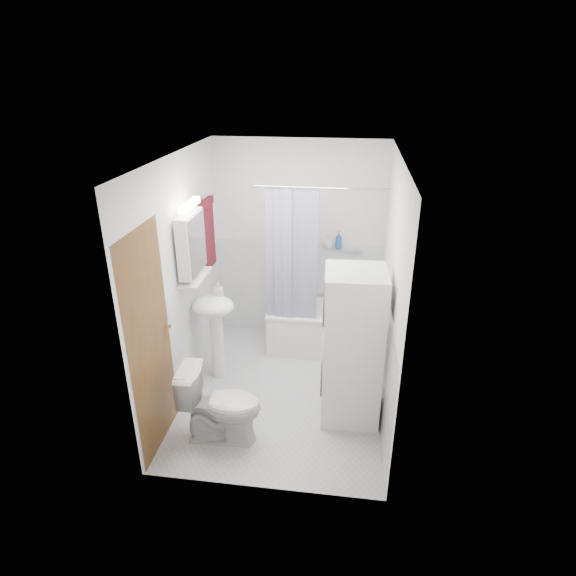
# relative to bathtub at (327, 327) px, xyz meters

# --- Properties ---
(floor) EXTENTS (2.60, 2.60, 0.00)m
(floor) POSITION_rel_bathtub_xyz_m (-0.39, -0.92, -0.29)
(floor) COLOR silver
(floor) RESTS_ON ground
(room_walls) EXTENTS (2.60, 2.60, 2.60)m
(room_walls) POSITION_rel_bathtub_xyz_m (-0.39, -0.92, 1.20)
(room_walls) COLOR white
(room_walls) RESTS_ON ground
(wainscot) EXTENTS (1.98, 2.58, 2.58)m
(wainscot) POSITION_rel_bathtub_xyz_m (-0.39, -0.63, 0.31)
(wainscot) COLOR white
(wainscot) RESTS_ON ground
(door) EXTENTS (0.05, 2.00, 2.00)m
(door) POSITION_rel_bathtub_xyz_m (-1.34, -1.47, 0.71)
(door) COLOR brown
(door) RESTS_ON ground
(bathtub) EXTENTS (1.37, 0.65, 0.53)m
(bathtub) POSITION_rel_bathtub_xyz_m (0.00, 0.00, 0.00)
(bathtub) COLOR white
(bathtub) RESTS_ON ground
(tub_spout) EXTENTS (0.04, 0.12, 0.04)m
(tub_spout) POSITION_rel_bathtub_xyz_m (0.20, 0.33, 0.56)
(tub_spout) COLOR silver
(tub_spout) RESTS_ON room_walls
(curtain_rod) EXTENTS (1.55, 0.02, 0.02)m
(curtain_rod) POSITION_rel_bathtub_xyz_m (0.00, -0.27, 1.71)
(curtain_rod) COLOR silver
(curtain_rod) RESTS_ON room_walls
(shower_curtain) EXTENTS (0.55, 0.02, 1.45)m
(shower_curtain) POSITION_rel_bathtub_xyz_m (-0.40, -0.27, 0.96)
(shower_curtain) COLOR #131743
(shower_curtain) RESTS_ON curtain_rod
(sink) EXTENTS (0.44, 0.37, 1.04)m
(sink) POSITION_rel_bathtub_xyz_m (-1.14, -0.74, 0.42)
(sink) COLOR white
(sink) RESTS_ON ground
(medicine_cabinet) EXTENTS (0.13, 0.50, 0.71)m
(medicine_cabinet) POSITION_rel_bathtub_xyz_m (-1.29, -0.82, 1.28)
(medicine_cabinet) COLOR white
(medicine_cabinet) RESTS_ON room_walls
(shelf) EXTENTS (0.18, 0.54, 0.02)m
(shelf) POSITION_rel_bathtub_xyz_m (-1.28, -0.82, 0.91)
(shelf) COLOR silver
(shelf) RESTS_ON room_walls
(shower_caddy) EXTENTS (0.22, 0.06, 0.02)m
(shower_caddy) POSITION_rel_bathtub_xyz_m (0.25, 0.32, 0.86)
(shower_caddy) COLOR silver
(shower_caddy) RESTS_ON room_walls
(towel) EXTENTS (0.07, 0.33, 0.79)m
(towel) POSITION_rel_bathtub_xyz_m (-1.33, -0.17, 1.17)
(towel) COLOR maroon
(towel) RESTS_ON room_walls
(washer_dryer) EXTENTS (0.57, 0.56, 1.51)m
(washer_dryer) POSITION_rel_bathtub_xyz_m (0.29, -1.20, 0.47)
(washer_dryer) COLOR white
(washer_dryer) RESTS_ON ground
(toilet) EXTENTS (0.74, 0.43, 0.71)m
(toilet) POSITION_rel_bathtub_xyz_m (-0.84, -1.68, 0.07)
(toilet) COLOR white
(toilet) RESTS_ON ground
(soap_pump) EXTENTS (0.08, 0.17, 0.08)m
(soap_pump) POSITION_rel_bathtub_xyz_m (-1.10, -0.67, 0.66)
(soap_pump) COLOR gray
(soap_pump) RESTS_ON sink
(shelf_bottle) EXTENTS (0.07, 0.18, 0.07)m
(shelf_bottle) POSITION_rel_bathtub_xyz_m (-1.28, -0.97, 0.96)
(shelf_bottle) COLOR gray
(shelf_bottle) RESTS_ON shelf
(shelf_cup) EXTENTS (0.10, 0.09, 0.10)m
(shelf_cup) POSITION_rel_bathtub_xyz_m (-1.28, -0.70, 0.97)
(shelf_cup) COLOR gray
(shelf_cup) RESTS_ON shelf
(shampoo_a) EXTENTS (0.13, 0.17, 0.13)m
(shampoo_a) POSITION_rel_bathtub_xyz_m (-0.04, 0.32, 0.94)
(shampoo_a) COLOR gray
(shampoo_a) RESTS_ON shower_caddy
(shampoo_b) EXTENTS (0.08, 0.21, 0.08)m
(shampoo_b) POSITION_rel_bathtub_xyz_m (0.08, 0.32, 0.91)
(shampoo_b) COLOR #255397
(shampoo_b) RESTS_ON shower_caddy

